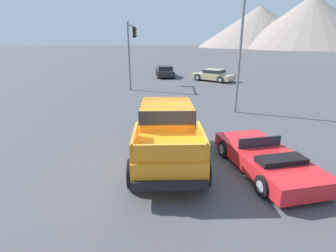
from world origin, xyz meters
TOP-DOWN VIEW (x-y plane):
  - ground_plane at (0.00, 0.00)m, footprint 320.00×320.00m
  - orange_pickup_truck at (-0.19, 0.19)m, footprint 2.53×5.15m
  - red_convertible_car at (3.03, -0.63)m, footprint 2.72×4.45m
  - parked_car_dark at (-0.99, 21.21)m, footprint 2.27×4.46m
  - parked_car_tan at (3.96, 18.26)m, footprint 4.36×3.86m
  - traffic_light_main at (-3.57, 14.76)m, footprint 0.38×3.90m
  - street_lamp_post at (3.61, 6.52)m, footprint 0.90×0.24m
  - distant_mountain_range at (49.77, 114.13)m, footprint 74.47×72.30m

SIDE VIEW (x-z plane):
  - ground_plane at x=0.00m, z-range 0.00..0.00m
  - red_convertible_car at x=3.03m, z-range -0.09..0.91m
  - parked_car_tan at x=3.96m, z-range 0.02..1.18m
  - parked_car_dark at x=-0.99m, z-range 0.02..1.21m
  - orange_pickup_truck at x=-0.19m, z-range 0.13..2.03m
  - traffic_light_main at x=-3.57m, z-range 1.08..6.41m
  - street_lamp_post at x=3.61m, z-range 0.77..8.29m
  - distant_mountain_range at x=49.77m, z-range -0.97..19.53m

